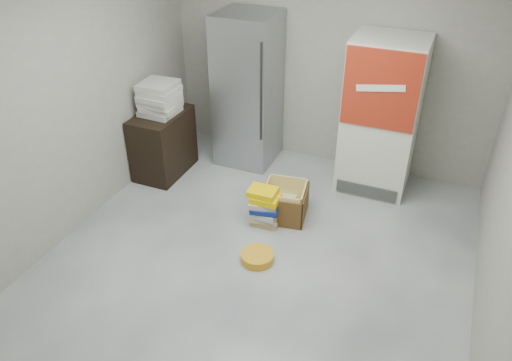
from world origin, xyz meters
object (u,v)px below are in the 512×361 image
object	(u,v)px
wood_shelf	(163,143)
phonebook_stack_main	(264,207)
steel_fridge	(248,91)
coke_cooler	(381,116)
cardboard_box	(285,203)

from	to	relation	value
wood_shelf	phonebook_stack_main	world-z (taller)	wood_shelf
steel_fridge	wood_shelf	distance (m)	1.23
phonebook_stack_main	coke_cooler	bearing A→B (deg)	46.36
wood_shelf	cardboard_box	distance (m)	1.76
steel_fridge	wood_shelf	world-z (taller)	steel_fridge
phonebook_stack_main	cardboard_box	distance (m)	0.28
wood_shelf	steel_fridge	bearing A→B (deg)	41.31
coke_cooler	phonebook_stack_main	bearing A→B (deg)	-125.97
steel_fridge	phonebook_stack_main	distance (m)	1.64
steel_fridge	cardboard_box	world-z (taller)	steel_fridge
phonebook_stack_main	cardboard_box	world-z (taller)	phonebook_stack_main
steel_fridge	phonebook_stack_main	xyz separation A→B (m)	(0.73, -1.27, -0.73)
wood_shelf	cardboard_box	xyz separation A→B (m)	(1.72, -0.31, -0.24)
wood_shelf	cardboard_box	bearing A→B (deg)	-10.21
coke_cooler	phonebook_stack_main	distance (m)	1.70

